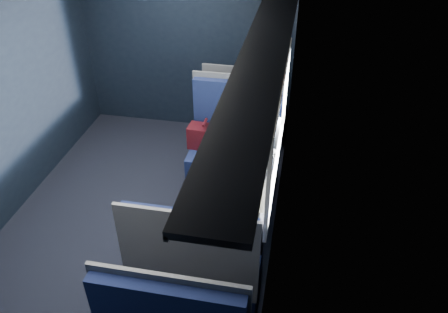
% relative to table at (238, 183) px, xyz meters
% --- Properties ---
extents(ground, '(2.80, 4.20, 0.01)m').
position_rel_table_xyz_m(ground, '(-1.03, 0.00, -0.67)').
color(ground, black).
extents(room_shell, '(3.00, 4.40, 2.40)m').
position_rel_table_xyz_m(room_shell, '(-1.01, 0.00, 0.81)').
color(room_shell, black).
rests_on(room_shell, ground).
extents(table, '(0.62, 1.00, 0.74)m').
position_rel_table_xyz_m(table, '(0.00, 0.00, 0.00)').
color(table, '#54565E').
rests_on(table, ground).
extents(seat_bay_near, '(1.05, 0.62, 1.26)m').
position_rel_table_xyz_m(seat_bay_near, '(-0.20, 0.87, -0.24)').
color(seat_bay_near, '#0D143B').
rests_on(seat_bay_near, ground).
extents(seat_bay_far, '(1.04, 0.62, 1.26)m').
position_rel_table_xyz_m(seat_bay_far, '(-0.18, -0.87, -0.25)').
color(seat_bay_far, '#0D143B').
rests_on(seat_bay_far, ground).
extents(seat_row_front, '(1.04, 0.51, 1.16)m').
position_rel_table_xyz_m(seat_row_front, '(-0.18, 1.80, -0.25)').
color(seat_row_front, '#0D143B').
rests_on(seat_row_front, ground).
extents(man, '(0.53, 0.56, 1.32)m').
position_rel_table_xyz_m(man, '(0.07, 0.70, 0.06)').
color(man, black).
rests_on(man, ground).
extents(woman, '(0.53, 0.56, 1.32)m').
position_rel_table_xyz_m(woman, '(0.07, -0.71, 0.06)').
color(woman, black).
rests_on(woman, ground).
extents(papers, '(0.74, 0.92, 0.01)m').
position_rel_table_xyz_m(papers, '(-0.10, 0.05, 0.08)').
color(papers, white).
rests_on(papers, table).
extents(laptop, '(0.34, 0.39, 0.25)m').
position_rel_table_xyz_m(laptop, '(0.20, 0.04, 0.15)').
color(laptop, silver).
rests_on(laptop, table).
extents(bottle_small, '(0.06, 0.06, 0.21)m').
position_rel_table_xyz_m(bottle_small, '(0.24, 0.27, 0.17)').
color(bottle_small, silver).
rests_on(bottle_small, table).
extents(cup, '(0.07, 0.07, 0.09)m').
position_rel_table_xyz_m(cup, '(0.30, 0.35, 0.12)').
color(cup, white).
rests_on(cup, table).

